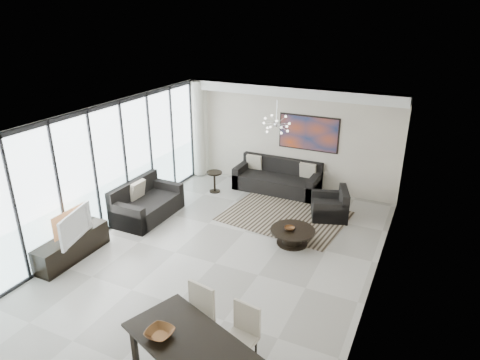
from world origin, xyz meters
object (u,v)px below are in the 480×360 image
Objects in this scene: sofa_main at (278,180)px; coffee_table at (292,236)px; tv_console at (72,246)px; dining_table at (192,348)px; television at (71,225)px.

coffee_table is at bearing -62.78° from sofa_main.
dining_table reaches higher than tv_console.
tv_console is 4.37m from dining_table.
dining_table is at bearing -78.36° from sofa_main.
coffee_table is 4.29m from dining_table.
sofa_main is 2.22× the size of television.
sofa_main is at bearing 101.64° from dining_table.
tv_console is at bearing 50.70° from television.
tv_console is at bearing -116.40° from sofa_main.
television is at bearing -145.49° from coffee_table.
sofa_main is at bearing 117.22° from coffee_table.
coffee_table is 2.98m from sofa_main.
dining_table is (3.98, -1.74, 0.45)m from tv_console.
television is (-3.76, -2.58, 0.64)m from coffee_table.
tv_console reaches higher than coffee_table.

